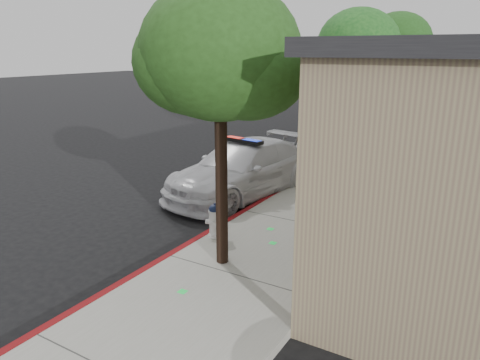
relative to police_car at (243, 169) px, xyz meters
name	(u,v)px	position (x,y,z in m)	size (l,w,h in m)	color
ground	(166,261)	(0.90, -4.55, -0.77)	(120.00, 120.00, 0.00)	black
sidewalk	(300,225)	(2.50, -1.55, -0.70)	(3.20, 60.00, 0.15)	gray
red_curb	(244,213)	(0.96, -1.55, -0.69)	(0.14, 60.00, 0.16)	maroon
police_car	(243,169)	(0.00, 0.00, 0.00)	(3.02, 5.59, 1.66)	silver
fire_hydrant	(215,220)	(1.25, -3.30, -0.24)	(0.44, 0.38, 0.76)	silver
street_tree_near	(220,58)	(2.04, -4.23, 3.17)	(3.01, 2.78, 5.09)	black
street_tree_mid	(358,47)	(1.60, 5.02, 3.38)	(2.80, 2.85, 5.31)	black
street_tree_far	(397,44)	(1.75, 10.17, 3.51)	(3.16, 2.91, 5.50)	black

